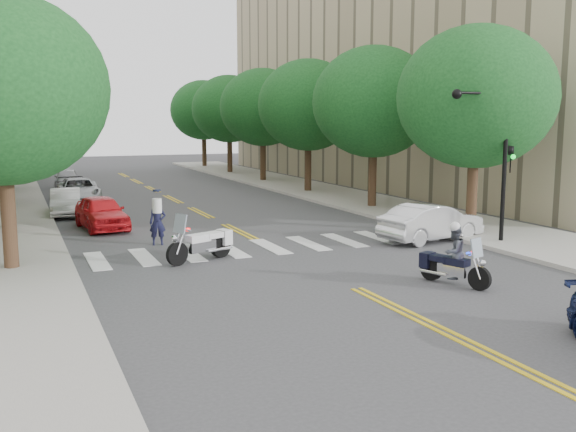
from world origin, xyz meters
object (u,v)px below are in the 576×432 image
officer_standing (158,223)px  motorcycle_police (452,257)px  motorcycle_parked (205,243)px  convertible (431,222)px

officer_standing → motorcycle_police: bearing=-45.5°
motorcycle_police → motorcycle_parked: 8.10m
motorcycle_parked → officer_standing: officer_standing is taller
motorcycle_parked → convertible: (9.05, -0.07, 0.15)m
motorcycle_police → motorcycle_parked: size_ratio=0.88×
motorcycle_parked → convertible: bearing=-113.2°
convertible → motorcycle_police: bearing=138.5°
motorcycle_police → convertible: size_ratio=0.49×
officer_standing → convertible: officer_standing is taller
motorcycle_police → convertible: motorcycle_police is taller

